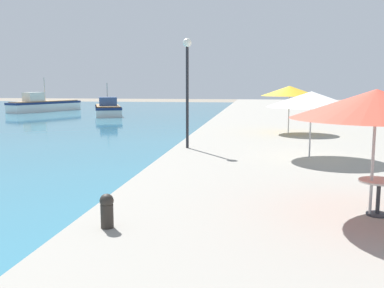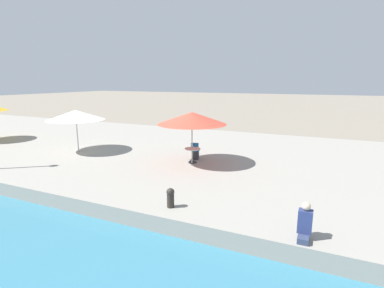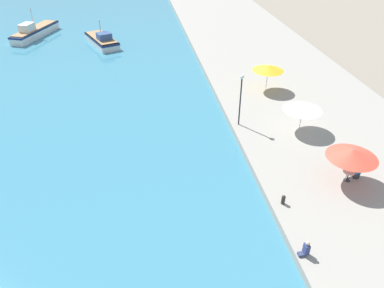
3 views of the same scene
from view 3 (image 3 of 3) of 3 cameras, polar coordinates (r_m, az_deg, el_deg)
name	(u,v)px [view 3 (image 3 of 3)]	position (r m, az deg, el deg)	size (l,w,h in m)	color
quay_promenade	(263,60)	(48.46, 10.84, 12.45)	(16.00, 90.00, 0.60)	gray
fishing_boat_near	(102,40)	(55.38, -13.56, 15.17)	(5.17, 7.94, 3.40)	silver
fishing_boat_mid	(35,31)	(61.95, -22.86, 15.55)	(5.64, 9.76, 4.07)	white
cafe_umbrella_pink	(353,154)	(26.76, 23.27, -1.35)	(3.38, 3.38, 2.58)	#B7B7B7
cafe_umbrella_white	(303,107)	(31.98, 16.57, 5.45)	(3.24, 3.24, 2.43)	#B7B7B7
cafe_umbrella_striped	(268,68)	(38.75, 11.54, 11.30)	(3.14, 3.14, 2.60)	#B7B7B7
cafe_table	(348,174)	(27.82, 22.74, -4.26)	(0.80, 0.80, 0.74)	#333338
cafe_chair_left	(356,174)	(28.39, 23.73, -4.24)	(0.51, 0.48, 0.91)	#2D2D33
person_at_quay	(306,249)	(21.82, 16.92, -15.09)	(0.55, 0.36, 1.01)	#333D5B
mooring_bollard	(283,199)	(24.64, 13.74, -8.19)	(0.26, 0.26, 0.65)	#2D2823
lamppost	(241,92)	(31.30, 7.47, 7.92)	(0.36, 0.36, 4.56)	#232328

